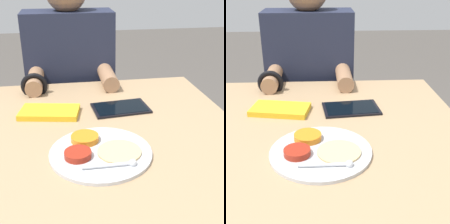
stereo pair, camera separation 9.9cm
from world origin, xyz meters
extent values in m
cube|color=#9E7F5B|center=(0.00, 0.00, 0.39)|extent=(0.93, 0.97, 0.77)
cylinder|color=#B7BABF|center=(-0.02, -0.14, 0.78)|extent=(0.29, 0.29, 0.01)
cylinder|color=orange|center=(-0.06, -0.07, 0.79)|extent=(0.08, 0.08, 0.02)
cylinder|color=maroon|center=(-0.09, -0.16, 0.79)|extent=(0.07, 0.07, 0.02)
cylinder|color=tan|center=(0.03, -0.15, 0.78)|extent=(0.12, 0.12, 0.01)
cylinder|color=#B7BABF|center=(-0.02, -0.22, 0.79)|extent=(0.13, 0.01, 0.01)
sphere|color=#B7BABF|center=(0.05, -0.22, 0.79)|extent=(0.02, 0.02, 0.02)
cube|color=silver|center=(-0.17, 0.15, 0.78)|extent=(0.22, 0.15, 0.01)
cube|color=gold|center=(-0.17, 0.15, 0.78)|extent=(0.22, 0.15, 0.02)
cube|color=black|center=(0.09, 0.16, 0.78)|extent=(0.22, 0.15, 0.01)
cube|color=black|center=(0.09, 0.16, 0.78)|extent=(0.20, 0.13, 0.00)
cube|color=black|center=(-0.07, 0.64, 0.22)|extent=(0.38, 0.22, 0.44)
cube|color=#1E2338|center=(-0.07, 0.64, 0.76)|extent=(0.42, 0.20, 0.63)
cylinder|color=#936B4C|center=(-0.23, 0.44, 0.81)|extent=(0.07, 0.23, 0.07)
cylinder|color=#936B4C|center=(0.08, 0.44, 0.81)|extent=(0.07, 0.23, 0.07)
torus|color=black|center=(-0.23, 0.37, 0.81)|extent=(0.11, 0.02, 0.11)
camera|label=1|loc=(-0.11, -0.88, 1.25)|focal=50.00mm
camera|label=2|loc=(-0.01, -0.90, 1.25)|focal=50.00mm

